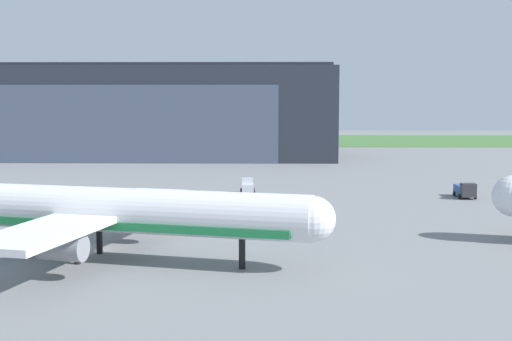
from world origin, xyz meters
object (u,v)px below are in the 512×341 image
(maintenance_hangar, at_px, (108,112))
(stair_truck, at_px, (248,187))
(airliner_near_left, at_px, (103,211))
(baggage_tug, at_px, (465,190))

(maintenance_hangar, height_order, stair_truck, maintenance_hangar)
(airliner_near_left, bearing_deg, maintenance_hangar, 102.69)
(airliner_near_left, xyz_separation_m, stair_truck, (11.36, 41.41, -3.27))
(maintenance_hangar, bearing_deg, stair_truck, -61.37)
(maintenance_hangar, relative_size, airliner_near_left, 2.64)
(airliner_near_left, relative_size, stair_truck, 9.31)
(maintenance_hangar, xyz_separation_m, stair_truck, (35.20, -64.47, -9.40))
(maintenance_hangar, xyz_separation_m, airliner_near_left, (23.84, -105.88, -6.12))
(maintenance_hangar, bearing_deg, airliner_near_left, -77.31)
(maintenance_hangar, bearing_deg, baggage_tug, -45.48)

